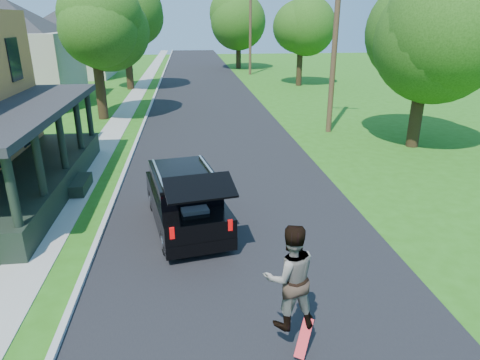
{
  "coord_description": "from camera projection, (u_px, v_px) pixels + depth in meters",
  "views": [
    {
      "loc": [
        -1.35,
        -9.02,
        5.87
      ],
      "look_at": [
        0.1,
        3.0,
        1.29
      ],
      "focal_mm": 32.0,
      "sensor_mm": 36.0,
      "label": 1
    }
  ],
  "objects": [
    {
      "name": "skateboarder",
      "position": [
        290.0,
        277.0,
        7.64
      ],
      "size": [
        1.05,
        0.85,
        2.03
      ],
      "rotation": [
        0.0,
        0.0,
        3.23
      ],
      "color": "black",
      "rests_on": "ground"
    },
    {
      "name": "tree_right_near",
      "position": [
        428.0,
        25.0,
        19.07
      ],
      "size": [
        6.22,
        5.94,
        8.6
      ],
      "rotation": [
        0.0,
        0.0,
        0.12
      ],
      "color": "black",
      "rests_on": "ground"
    },
    {
      "name": "black_suv",
      "position": [
        186.0,
        199.0,
        12.65
      ],
      "size": [
        2.63,
        5.07,
        2.25
      ],
      "rotation": [
        0.0,
        0.0,
        0.18
      ],
      "color": "black",
      "rests_on": "ground"
    },
    {
      "name": "tree_right_far",
      "position": [
        238.0,
        14.0,
        51.72
      ],
      "size": [
        7.88,
        7.62,
        9.75
      ],
      "rotation": [
        0.0,
        0.0,
        0.34
      ],
      "color": "black",
      "rests_on": "ground"
    },
    {
      "name": "skateboard",
      "position": [
        304.0,
        339.0,
        7.84
      ],
      "size": [
        0.46,
        0.52,
        0.57
      ],
      "rotation": [
        0.0,
        0.0,
        -0.43
      ],
      "color": "red",
      "rests_on": "ground"
    },
    {
      "name": "utility_pole_near",
      "position": [
        337.0,
        20.0,
        21.7
      ],
      "size": [
        1.73,
        0.68,
        11.25
      ],
      "rotation": [
        0.0,
        0.0,
        -0.31
      ],
      "color": "#4F3124",
      "rests_on": "ground"
    },
    {
      "name": "sidewalk",
      "position": [
        125.0,
        113.0,
        28.55
      ],
      "size": [
        1.3,
        120.0,
        0.03
      ],
      "primitive_type": "cube",
      "color": "#96968E",
      "rests_on": "ground"
    },
    {
      "name": "neighbor_house_far",
      "position": [
        69.0,
        36.0,
        44.76
      ],
      "size": [
        12.78,
        12.78,
        8.3
      ],
      "color": "#A29D8F",
      "rests_on": "ground"
    },
    {
      "name": "street",
      "position": [
        209.0,
        111.0,
        29.18
      ],
      "size": [
        8.0,
        120.0,
        0.02
      ],
      "primitive_type": "cube",
      "color": "black",
      "rests_on": "ground"
    },
    {
      "name": "tree_left_mid",
      "position": [
        92.0,
        18.0,
        24.78
      ],
      "size": [
        5.61,
        5.31,
        8.62
      ],
      "rotation": [
        0.0,
        0.0,
        0.08
      ],
      "color": "black",
      "rests_on": "ground"
    },
    {
      "name": "ground",
      "position": [
        250.0,
        271.0,
        10.61
      ],
      "size": [
        140.0,
        140.0,
        0.0
      ],
      "primitive_type": "plane",
      "color": "#296113",
      "rests_on": "ground"
    },
    {
      "name": "tree_left_far",
      "position": [
        124.0,
        14.0,
        35.88
      ],
      "size": [
        6.71,
        6.4,
        9.44
      ],
      "rotation": [
        0.0,
        0.0,
        0.15
      ],
      "color": "black",
      "rests_on": "ground"
    },
    {
      "name": "neighbor_house_mid",
      "position": [
        11.0,
        44.0,
        29.9
      ],
      "size": [
        12.78,
        12.78,
        8.3
      ],
      "color": "#A29D8F",
      "rests_on": "ground"
    },
    {
      "name": "tree_right_mid",
      "position": [
        301.0,
        24.0,
        38.23
      ],
      "size": [
        7.17,
        7.31,
        8.46
      ],
      "rotation": [
        0.0,
        0.0,
        -0.42
      ],
      "color": "black",
      "rests_on": "ground"
    },
    {
      "name": "utility_pole_far",
      "position": [
        250.0,
        28.0,
        46.25
      ],
      "size": [
        1.77,
        0.67,
        9.62
      ],
      "rotation": [
        0.0,
        0.0,
        -0.3
      ],
      "color": "#4F3124",
      "rests_on": "ground"
    },
    {
      "name": "curb",
      "position": [
        149.0,
        112.0,
        28.73
      ],
      "size": [
        0.15,
        120.0,
        0.12
      ],
      "primitive_type": "cube",
      "color": "#AAA9A4",
      "rests_on": "ground"
    }
  ]
}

